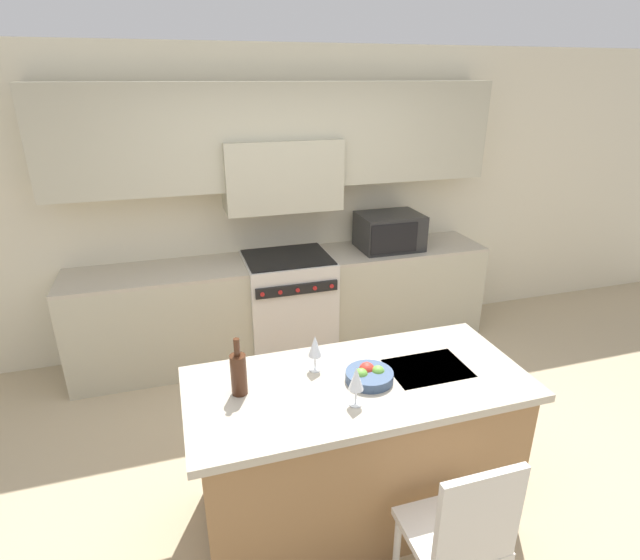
# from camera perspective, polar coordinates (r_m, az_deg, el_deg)

# --- Properties ---
(ground_plane) EXTENTS (10.00, 10.00, 0.00)m
(ground_plane) POSITION_cam_1_polar(r_m,az_deg,el_deg) (3.52, 3.84, -21.63)
(ground_plane) COLOR tan
(back_cabinetry) EXTENTS (10.00, 0.46, 2.70)m
(back_cabinetry) POSITION_cam_1_polar(r_m,az_deg,el_deg) (4.55, -4.79, 11.66)
(back_cabinetry) COLOR beige
(back_cabinetry) RESTS_ON ground_plane
(back_counter) EXTENTS (3.80, 0.62, 0.92)m
(back_counter) POSITION_cam_1_polar(r_m,az_deg,el_deg) (4.67, -3.68, -2.84)
(back_counter) COLOR #B2AD93
(back_counter) RESTS_ON ground_plane
(range_stove) EXTENTS (0.77, 0.70, 0.95)m
(range_stove) POSITION_cam_1_polar(r_m,az_deg,el_deg) (4.64, -3.62, -2.80)
(range_stove) COLOR beige
(range_stove) RESTS_ON ground_plane
(microwave) EXTENTS (0.58, 0.45, 0.33)m
(microwave) POSITION_cam_1_polar(r_m,az_deg,el_deg) (4.75, 7.93, 5.53)
(microwave) COLOR black
(microwave) RESTS_ON back_counter
(kitchen_island) EXTENTS (1.85, 0.84, 0.92)m
(kitchen_island) POSITION_cam_1_polar(r_m,az_deg,el_deg) (3.03, 4.18, -18.56)
(kitchen_island) COLOR olive
(kitchen_island) RESTS_ON ground_plane
(island_chair) EXTENTS (0.42, 0.40, 0.96)m
(island_chair) POSITION_cam_1_polar(r_m,az_deg,el_deg) (2.59, 15.83, -26.06)
(island_chair) COLOR beige
(island_chair) RESTS_ON ground_plane
(wine_bottle) EXTENTS (0.08, 0.08, 0.32)m
(wine_bottle) POSITION_cam_1_polar(r_m,az_deg,el_deg) (2.61, -9.28, -10.45)
(wine_bottle) COLOR #422314
(wine_bottle) RESTS_ON kitchen_island
(wine_glass_near) EXTENTS (0.08, 0.08, 0.21)m
(wine_glass_near) POSITION_cam_1_polar(r_m,az_deg,el_deg) (2.49, 4.16, -11.29)
(wine_glass_near) COLOR white
(wine_glass_near) RESTS_ON kitchen_island
(wine_glass_far) EXTENTS (0.08, 0.08, 0.21)m
(wine_glass_far) POSITION_cam_1_polar(r_m,az_deg,el_deg) (2.76, -0.57, -7.67)
(wine_glass_far) COLOR white
(wine_glass_far) RESTS_ON kitchen_island
(fruit_bowl) EXTENTS (0.26, 0.26, 0.09)m
(fruit_bowl) POSITION_cam_1_polar(r_m,az_deg,el_deg) (2.74, 5.62, -10.75)
(fruit_bowl) COLOR #384C6B
(fruit_bowl) RESTS_ON kitchen_island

